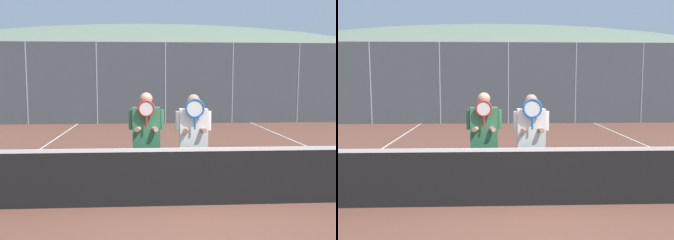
% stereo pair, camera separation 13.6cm
% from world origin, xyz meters
% --- Properties ---
extents(ground_plane, '(120.00, 120.00, 0.00)m').
position_xyz_m(ground_plane, '(0.00, 0.00, 0.00)').
color(ground_plane, brown).
extents(hill_distant, '(109.86, 61.03, 21.36)m').
position_xyz_m(hill_distant, '(0.00, 61.25, 0.00)').
color(hill_distant, slate).
rests_on(hill_distant, ground_plane).
extents(clubhouse_building, '(14.28, 5.50, 3.97)m').
position_xyz_m(clubhouse_building, '(1.20, 19.16, 2.01)').
color(clubhouse_building, beige).
rests_on(clubhouse_building, ground_plane).
extents(fence_back, '(18.01, 0.06, 3.56)m').
position_xyz_m(fence_back, '(0.00, 10.83, 1.78)').
color(fence_back, gray).
rests_on(fence_back, ground_plane).
extents(tennis_net, '(10.38, 0.09, 1.02)m').
position_xyz_m(tennis_net, '(0.00, 0.00, 0.48)').
color(tennis_net, gray).
rests_on(tennis_net, ground_plane).
extents(court_line_left_sideline, '(0.05, 16.00, 0.01)m').
position_xyz_m(court_line_left_sideline, '(-3.86, 3.00, 0.00)').
color(court_line_left_sideline, white).
rests_on(court_line_left_sideline, ground_plane).
extents(player_leftmost, '(0.59, 0.34, 1.76)m').
position_xyz_m(player_leftmost, '(-0.87, 0.51, 1.04)').
color(player_leftmost, '#56565B').
rests_on(player_leftmost, ground_plane).
extents(player_center_left, '(0.60, 0.34, 1.73)m').
position_xyz_m(player_center_left, '(-0.09, 0.49, 1.03)').
color(player_center_left, white).
rests_on(player_center_left, ground_plane).
extents(car_far_left, '(4.51, 1.91, 1.67)m').
position_xyz_m(car_far_left, '(-5.10, 13.48, 0.86)').
color(car_far_left, black).
rests_on(car_far_left, ground_plane).
extents(car_left_of_center, '(4.58, 1.99, 1.73)m').
position_xyz_m(car_left_of_center, '(-0.02, 13.95, 0.89)').
color(car_left_of_center, black).
rests_on(car_left_of_center, ground_plane).
extents(car_center, '(4.30, 1.98, 1.69)m').
position_xyz_m(car_center, '(4.95, 13.70, 0.87)').
color(car_center, silver).
rests_on(car_center, ground_plane).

